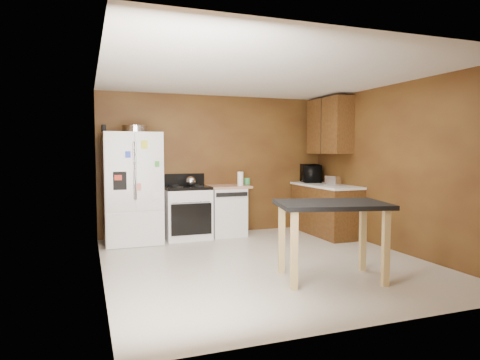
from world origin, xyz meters
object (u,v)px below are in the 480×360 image
roasting_pan (136,129)px  microwave (310,174)px  kettle (191,181)px  green_canister (247,181)px  island (331,214)px  dishwasher (226,210)px  paper_towel (240,179)px  toaster (333,181)px  refrigerator (133,188)px  pen_cup (104,128)px  gas_range (187,212)px

roasting_pan → microwave: size_ratio=0.79×
kettle → green_canister: kettle is taller
roasting_pan → island: (1.90, -2.85, -1.08)m
kettle → dishwasher: (0.66, 0.06, -0.53)m
green_canister → dishwasher: green_canister is taller
kettle → green_canister: (1.07, 0.12, -0.04)m
kettle → paper_towel: 0.88m
kettle → dishwasher: kettle is taller
toaster → microwave: microwave is taller
paper_towel → microwave: size_ratio=0.44×
refrigerator → toaster: bearing=-11.9°
roasting_pan → pen_cup: 0.52m
green_canister → gas_range: gas_range is taller
toaster → roasting_pan: bearing=148.0°
roasting_pan → refrigerator: roasting_pan is taller
green_canister → refrigerator: 2.05m
gas_range → dishwasher: 0.72m
dishwasher → island: bearing=-83.3°
roasting_pan → kettle: (0.91, -0.01, -0.87)m
toaster → island: 2.52m
green_canister → gas_range: size_ratio=0.11×
pen_cup → refrigerator: pen_cup is taller
roasting_pan → island: 3.60m
toaster → refrigerator: (-3.32, 0.70, -0.09)m
roasting_pan → refrigerator: bearing=-154.3°
green_canister → gas_range: bearing=-176.0°
pen_cup → paper_towel: pen_cup is taller
toaster → gas_range: size_ratio=0.21×
refrigerator → gas_range: 1.01m
dishwasher → pen_cup: bearing=-174.9°
roasting_pan → island: size_ratio=0.32×
kettle → microwave: (2.39, 0.17, 0.07)m
paper_towel → microwave: 1.53m
kettle → island: kettle is taller
paper_towel → green_canister: size_ratio=2.05×
refrigerator → gas_range: (0.91, 0.06, -0.44)m
refrigerator → gas_range: size_ratio=1.64×
pen_cup → gas_range: size_ratio=0.10×
pen_cup → dishwasher: size_ratio=0.12×
pen_cup → green_canister: pen_cup is taller
island → pen_cup: bearing=131.4°
toaster → pen_cup: bearing=151.6°
island → refrigerator: bearing=124.9°
roasting_pan → pen_cup: roasting_pan is taller
paper_towel → microwave: (1.51, 0.24, 0.04)m
kettle → island: (1.00, -2.84, -0.21)m
pen_cup → dishwasher: (2.06, 0.18, -1.40)m
paper_towel → refrigerator: bearing=178.6°
kettle → green_canister: size_ratio=1.42×
green_canister → gas_range: (-1.13, -0.08, -0.49)m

